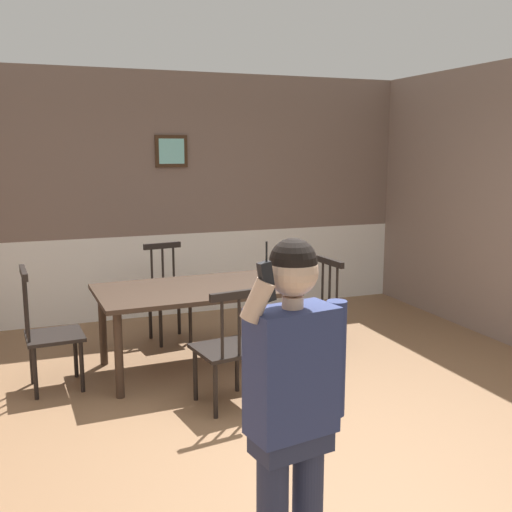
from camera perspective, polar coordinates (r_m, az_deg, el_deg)
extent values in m
plane|color=#846042|center=(4.45, 3.18, -16.28)|extent=(7.38, 7.38, 0.00)
cube|color=#756056|center=(7.18, -7.70, 9.57)|extent=(5.85, 0.12, 1.87)
cube|color=white|center=(7.34, -7.46, -1.62)|extent=(5.85, 0.14, 0.98)
cube|color=white|center=(7.23, -7.49, 2.12)|extent=(5.85, 0.05, 0.06)
cube|color=#382314|center=(7.09, -8.05, 9.83)|extent=(0.38, 0.03, 0.37)
cube|color=#85D9D8|center=(7.07, -8.02, 9.83)|extent=(0.30, 0.01, 0.29)
cube|color=#38281E|center=(5.41, -5.97, -3.19)|extent=(1.74, 1.08, 0.04)
cylinder|color=#38281E|center=(4.97, -12.90, -9.16)|extent=(0.07, 0.07, 0.72)
cylinder|color=#38281E|center=(5.41, 3.10, -7.30)|extent=(0.07, 0.07, 0.72)
cylinder|color=#38281E|center=(5.74, -14.35, -6.57)|extent=(0.07, 0.07, 0.72)
cylinder|color=#38281E|center=(6.12, -0.26, -5.18)|extent=(0.07, 0.07, 0.72)
cube|color=black|center=(5.93, 5.30, -4.95)|extent=(0.48, 0.48, 0.03)
cube|color=black|center=(5.94, 7.06, -0.56)|extent=(0.07, 0.45, 0.06)
cylinder|color=black|center=(5.87, 7.71, -2.70)|extent=(0.02, 0.02, 0.46)
cylinder|color=black|center=(5.98, 7.01, -2.45)|extent=(0.02, 0.02, 0.46)
cylinder|color=black|center=(6.09, 6.35, -2.20)|extent=(0.02, 0.02, 0.46)
cylinder|color=black|center=(5.76, 4.63, -7.74)|extent=(0.04, 0.04, 0.42)
cylinder|color=black|center=(6.06, 2.95, -6.81)|extent=(0.04, 0.04, 0.42)
cylinder|color=black|center=(5.94, 7.63, -7.24)|extent=(0.04, 0.04, 0.42)
cylinder|color=black|center=(6.23, 5.85, -6.38)|extent=(0.04, 0.04, 0.42)
cube|color=black|center=(5.28, -18.58, -7.20)|extent=(0.48, 0.48, 0.03)
cube|color=black|center=(5.13, -21.21, -1.50)|extent=(0.07, 0.45, 0.06)
cylinder|color=black|center=(5.32, -21.12, -3.90)|extent=(0.02, 0.02, 0.57)
cylinder|color=black|center=(5.19, -21.03, -4.24)|extent=(0.02, 0.02, 0.57)
cylinder|color=black|center=(5.06, -20.93, -4.60)|extent=(0.02, 0.02, 0.57)
cylinder|color=black|center=(5.54, -16.77, -8.82)|extent=(0.04, 0.04, 0.44)
cylinder|color=black|center=(5.20, -16.21, -10.05)|extent=(0.04, 0.04, 0.44)
cylinder|color=black|center=(5.51, -20.53, -9.14)|extent=(0.04, 0.04, 0.44)
cylinder|color=black|center=(5.17, -20.24, -10.41)|extent=(0.04, 0.04, 0.44)
cube|color=black|center=(6.29, -8.21, -4.18)|extent=(0.45, 0.45, 0.03)
cube|color=black|center=(6.34, -8.90, 0.98)|extent=(0.40, 0.09, 0.06)
cylinder|color=black|center=(6.43, -7.83, -1.15)|extent=(0.02, 0.02, 0.56)
cylinder|color=black|center=(6.39, -8.84, -1.24)|extent=(0.02, 0.02, 0.56)
cylinder|color=black|center=(6.35, -9.86, -1.34)|extent=(0.02, 0.02, 0.56)
cylinder|color=black|center=(6.26, -6.25, -6.32)|extent=(0.04, 0.04, 0.42)
cylinder|color=black|center=(6.15, -9.04, -6.69)|extent=(0.04, 0.04, 0.42)
cylinder|color=black|center=(6.55, -7.33, -5.61)|extent=(0.04, 0.04, 0.42)
cylinder|color=black|center=(6.44, -10.00, -5.94)|extent=(0.04, 0.04, 0.42)
cube|color=black|center=(4.71, -2.81, -8.83)|extent=(0.53, 0.53, 0.03)
cube|color=black|center=(4.39, -1.62, -3.69)|extent=(0.47, 0.11, 0.06)
cylinder|color=black|center=(4.38, -3.24, -6.66)|extent=(0.02, 0.02, 0.50)
cylinder|color=black|center=(4.44, -1.61, -6.41)|extent=(0.02, 0.02, 0.50)
cylinder|color=black|center=(4.51, -0.03, -6.17)|extent=(0.02, 0.02, 0.50)
cylinder|color=black|center=(4.87, -5.78, -11.10)|extent=(0.04, 0.04, 0.43)
cylinder|color=black|center=(5.02, -1.81, -10.39)|extent=(0.04, 0.04, 0.43)
cylinder|color=black|center=(4.56, -3.86, -12.62)|extent=(0.04, 0.04, 0.43)
cylinder|color=black|center=(4.72, 0.32, -11.79)|extent=(0.04, 0.04, 0.43)
cylinder|color=#282E49|center=(2.93, 4.92, -22.74)|extent=(0.14, 0.14, 0.78)
cube|color=#282E49|center=(2.71, 3.36, -16.92)|extent=(0.36, 0.24, 0.12)
cube|color=navy|center=(2.58, 3.43, -10.87)|extent=(0.40, 0.26, 0.55)
cylinder|color=navy|center=(2.71, 7.57, -9.64)|extent=(0.09, 0.09, 0.52)
cylinder|color=beige|center=(2.38, 0.15, -4.27)|extent=(0.16, 0.12, 0.19)
cylinder|color=beige|center=(2.49, 3.50, -4.39)|extent=(0.09, 0.09, 0.05)
sphere|color=beige|center=(2.46, 3.54, -1.45)|extent=(0.21, 0.21, 0.21)
sphere|color=black|center=(2.45, 3.55, -0.60)|extent=(0.20, 0.20, 0.20)
cube|color=black|center=(2.36, 1.00, -2.44)|extent=(0.08, 0.05, 0.17)
cylinder|color=black|center=(2.34, 1.01, 0.43)|extent=(0.01, 0.01, 0.08)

